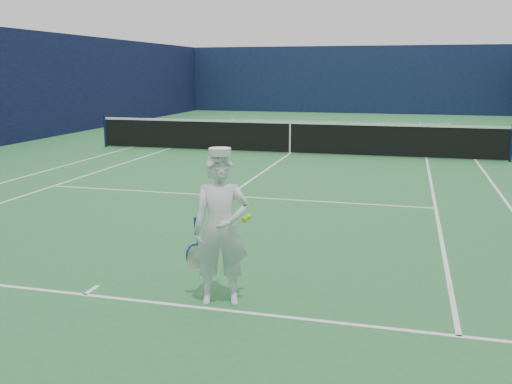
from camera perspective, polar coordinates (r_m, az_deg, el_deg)
ground at (r=17.91m, az=3.40°, el=3.85°), size 80.00×80.00×0.00m
court_markings at (r=17.91m, az=3.40°, el=3.86°), size 11.03×23.83×0.01m
windscreen_fence at (r=17.73m, az=3.48°, el=10.26°), size 20.12×36.12×4.00m
tennis_net at (r=17.84m, az=3.42°, el=5.61°), size 12.88×0.09×1.07m
tennis_player at (r=6.26m, az=-3.55°, el=-3.72°), size 0.84×0.57×1.74m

